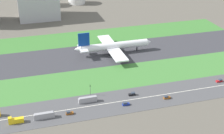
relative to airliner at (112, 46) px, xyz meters
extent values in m
plane|color=#5B564C|center=(-19.68, 0.00, -6.23)|extent=(800.00, 800.00, 0.00)
cube|color=#38383D|center=(-19.68, 0.00, -6.18)|extent=(280.00, 46.00, 0.10)
cube|color=#3D7A33|center=(-19.68, 41.00, -6.18)|extent=(280.00, 36.00, 0.10)
cube|color=#427F38|center=(-19.68, -41.00, -6.18)|extent=(280.00, 36.00, 0.10)
cube|color=#4C4C4F|center=(-19.68, -73.00, -6.18)|extent=(280.00, 28.00, 0.10)
cube|color=silver|center=(-19.68, -73.00, -6.13)|extent=(266.00, 0.50, 0.01)
cylinder|color=white|center=(1.68, 0.00, 0.07)|extent=(56.00, 6.00, 6.00)
cone|color=white|center=(31.68, 0.00, 0.07)|extent=(4.00, 5.70, 5.70)
cone|color=white|center=(-28.82, 0.00, 0.87)|extent=(5.00, 5.40, 5.40)
cube|color=navy|center=(-23.32, 0.00, 8.07)|extent=(9.00, 0.80, 11.00)
cube|color=white|center=(-24.32, 0.00, 1.07)|extent=(6.00, 16.00, 0.60)
cube|color=white|center=(-0.32, 15.00, -1.13)|extent=(10.00, 26.00, 1.00)
cylinder|color=gray|center=(0.68, 9.00, -3.33)|extent=(5.00, 3.20, 3.20)
cube|color=white|center=(-0.32, -15.00, -1.13)|extent=(10.00, 26.00, 1.00)
cylinder|color=gray|center=(0.68, -9.00, -3.33)|extent=(5.00, 3.20, 3.20)
cylinder|color=black|center=(21.28, 0.00, -4.53)|extent=(1.00, 1.00, 3.20)
cylinder|color=black|center=(-2.32, 3.50, -4.53)|extent=(1.00, 1.00, 3.20)
cylinder|color=black|center=(-2.32, -3.50, -4.53)|extent=(1.00, 1.00, 3.20)
cube|color=#99999E|center=(-63.61, -78.00, -4.63)|extent=(11.60, 2.50, 3.00)
cube|color=#99999E|center=(-63.71, -78.00, -2.88)|extent=(10.80, 2.30, 0.50)
cube|color=#B2191E|center=(56.16, -68.00, -5.58)|extent=(4.40, 1.80, 1.10)
cube|color=#333D4C|center=(56.96, -68.00, -4.58)|extent=(2.20, 1.66, 0.90)
cube|color=navy|center=(-14.61, -78.00, -5.58)|extent=(4.40, 1.80, 1.10)
cube|color=#333D4C|center=(-15.41, -78.00, -4.58)|extent=(2.20, 1.66, 0.90)
cube|color=brown|center=(12.50, -78.00, -5.58)|extent=(4.40, 1.80, 1.10)
cube|color=#333D4C|center=(11.70, -78.00, -4.58)|extent=(2.20, 1.66, 0.90)
cube|color=#99999E|center=(-36.03, -68.00, -4.63)|extent=(11.60, 2.50, 3.00)
cube|color=#99999E|center=(-35.93, -68.00, -2.88)|extent=(10.80, 2.30, 0.50)
cube|color=black|center=(-7.24, -68.00, -5.58)|extent=(4.40, 1.80, 1.10)
cube|color=#333D4C|center=(-6.44, -68.00, -4.58)|extent=(2.20, 1.66, 0.90)
cube|color=yellow|center=(-79.12, -78.00, -4.73)|extent=(8.40, 2.50, 2.80)
cube|color=yellow|center=(-82.32, -78.00, -2.73)|extent=(2.00, 2.30, 1.20)
cube|color=brown|center=(-49.08, -78.00, -5.58)|extent=(4.40, 1.80, 1.10)
cube|color=#333D4C|center=(-49.88, -78.00, -4.58)|extent=(2.20, 1.66, 0.90)
cylinder|color=#4C4C51|center=(-32.52, -60.00, -3.13)|extent=(0.24, 0.24, 6.00)
cube|color=black|center=(-32.52, -60.00, 0.47)|extent=(0.36, 0.36, 1.20)
sphere|color=#19D826|center=(-32.52, -60.20, 0.77)|extent=(0.24, 0.24, 0.24)
cube|color=#B2B2B7|center=(-47.70, 114.00, 11.34)|extent=(41.34, 35.59, 35.15)
cylinder|color=silver|center=(-30.87, 159.00, 0.10)|extent=(21.24, 21.24, 12.67)
camera|label=1|loc=(-72.43, -243.38, 104.45)|focal=54.39mm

